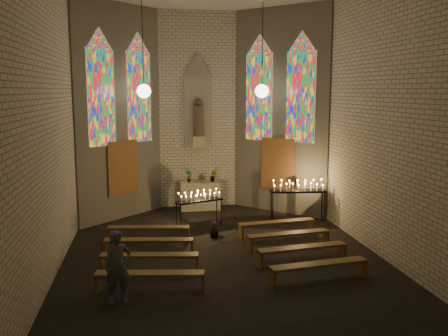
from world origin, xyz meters
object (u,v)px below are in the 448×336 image
at_px(votive_stand_left, 199,198).
at_px(visitor, 118,267).
at_px(altar, 200,196).
at_px(votive_stand_right, 298,188).
at_px(aisle_flower_pot, 214,230).

xyz_separation_m(votive_stand_left, visitor, (-2.20, -5.19, -0.21)).
bearing_deg(visitor, votive_stand_left, 52.29).
bearing_deg(altar, votive_stand_left, -96.86).
xyz_separation_m(altar, visitor, (-2.49, -7.64, 0.24)).
height_order(altar, votive_stand_right, votive_stand_right).
distance_m(aisle_flower_pot, votive_stand_right, 3.29).
height_order(votive_stand_right, visitor, visitor).
height_order(aisle_flower_pot, visitor, visitor).
xyz_separation_m(aisle_flower_pot, visitor, (-2.51, -4.11, 0.50)).
height_order(votive_stand_left, votive_stand_right, votive_stand_right).
relative_size(altar, votive_stand_right, 0.77).
relative_size(altar, votive_stand_left, 0.92).
distance_m(votive_stand_left, votive_stand_right, 3.22).
bearing_deg(aisle_flower_pot, votive_stand_left, 106.42).
bearing_deg(altar, visitor, -108.04).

